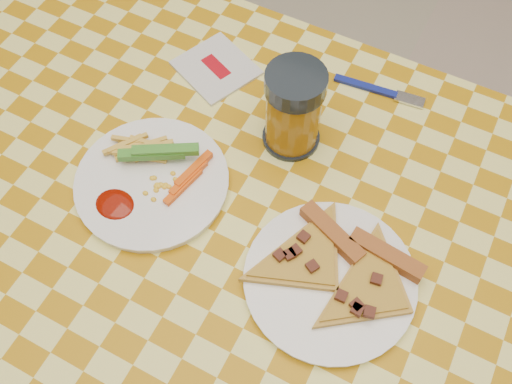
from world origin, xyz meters
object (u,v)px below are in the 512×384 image
at_px(plate_left, 152,183).
at_px(drink_glass, 293,110).
at_px(plate_right, 330,280).
at_px(table, 247,267).

height_order(plate_left, drink_glass, drink_glass).
distance_m(plate_left, drink_glass, 0.24).
relative_size(plate_left, plate_right, 0.98).
distance_m(plate_right, drink_glass, 0.25).
xyz_separation_m(plate_right, drink_glass, (-0.15, 0.19, 0.07)).
xyz_separation_m(plate_left, plate_right, (0.30, -0.02, 0.00)).
relative_size(table, plate_left, 5.69).
relative_size(table, drink_glass, 8.77).
relative_size(plate_right, drink_glass, 1.57).
bearing_deg(table, plate_right, 2.32).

